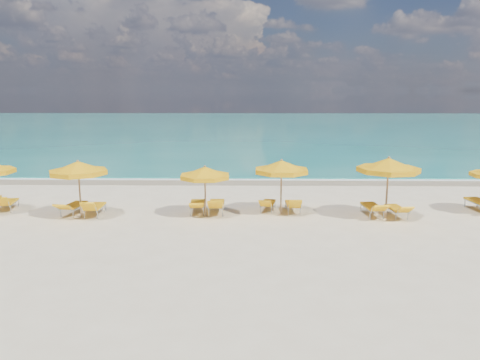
{
  "coord_description": "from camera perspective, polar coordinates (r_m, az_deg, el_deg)",
  "views": [
    {
      "loc": [
        0.34,
        -19.04,
        5.13
      ],
      "look_at": [
        0.0,
        1.5,
        1.2
      ],
      "focal_mm": 35.0,
      "sensor_mm": 36.0,
      "label": 1
    }
  ],
  "objects": [
    {
      "name": "lounger_5_left",
      "position": [
        20.23,
        15.84,
        -3.61
      ],
      "size": [
        0.74,
        1.96,
        0.76
      ],
      "rotation": [
        0.0,
        0.0,
        0.06
      ],
      "color": "#A5A8AD",
      "rests_on": "ground"
    },
    {
      "name": "lounger_5_right",
      "position": [
        20.39,
        18.55,
        -3.72
      ],
      "size": [
        0.74,
        1.77,
        0.7
      ],
      "rotation": [
        0.0,
        0.0,
        0.11
      ],
      "color": "#A5A8AD",
      "rests_on": "ground"
    },
    {
      "name": "lounger_3_left",
      "position": [
        20.07,
        -5.22,
        -3.37
      ],
      "size": [
        0.74,
        1.93,
        0.71
      ],
      "rotation": [
        0.0,
        0.0,
        0.07
      ],
      "color": "#A5A8AD",
      "rests_on": "ground"
    },
    {
      "name": "umbrella_2",
      "position": [
        20.01,
        -19.12,
        1.35
      ],
      "size": [
        2.44,
        2.44,
        2.39
      ],
      "rotation": [
        0.0,
        0.0,
        0.03
      ],
      "color": "#9F7B4F",
      "rests_on": "ground"
    },
    {
      "name": "lounger_4_left",
      "position": [
        20.37,
        3.42,
        -3.21
      ],
      "size": [
        0.83,
        1.68,
        0.69
      ],
      "rotation": [
        0.0,
        0.0,
        -0.2
      ],
      "color": "#A5A8AD",
      "rests_on": "ground"
    },
    {
      "name": "lounger_4_right",
      "position": [
        20.2,
        6.46,
        -3.35
      ],
      "size": [
        0.6,
        1.65,
        0.78
      ],
      "rotation": [
        0.0,
        0.0,
        0.02
      ],
      "color": "#A5A8AD",
      "rests_on": "ground"
    },
    {
      "name": "umbrella_3",
      "position": [
        19.13,
        -4.3,
        0.85
      ],
      "size": [
        2.69,
        2.69,
        2.14
      ],
      "rotation": [
        0.0,
        0.0,
        -0.33
      ],
      "color": "#9F7B4F",
      "rests_on": "ground"
    },
    {
      "name": "lounger_2_right",
      "position": [
        20.46,
        -17.27,
        -3.55
      ],
      "size": [
        0.65,
        1.78,
        0.83
      ],
      "rotation": [
        0.0,
        0.0,
        0.03
      ],
      "color": "#A5A8AD",
      "rests_on": "ground"
    },
    {
      "name": "umbrella_5",
      "position": [
        19.69,
        17.65,
        1.68
      ],
      "size": [
        2.98,
        2.98,
        2.55
      ],
      "rotation": [
        0.0,
        0.0,
        -0.21
      ],
      "color": "#9F7B4F",
      "rests_on": "ground"
    },
    {
      "name": "foam_line",
      "position": [
        27.72,
        0.23,
        0.16
      ],
      "size": [
        120.0,
        1.2,
        0.03
      ],
      "primitive_type": "cube",
      "color": "white",
      "rests_on": "ground"
    },
    {
      "name": "lounger_3_right",
      "position": [
        19.93,
        -2.89,
        -3.4
      ],
      "size": [
        0.68,
        1.95,
        0.82
      ],
      "rotation": [
        0.0,
        0.0,
        0.01
      ],
      "color": "#A5A8AD",
      "rests_on": "ground"
    },
    {
      "name": "umbrella_4",
      "position": [
        19.54,
        5.07,
        1.57
      ],
      "size": [
        3.07,
        3.07,
        2.35
      ],
      "rotation": [
        0.0,
        0.0,
        -0.43
      ],
      "color": "#9F7B4F",
      "rests_on": "ground"
    },
    {
      "name": "whitecap_far",
      "position": [
        44.02,
        10.99,
        3.94
      ],
      "size": [
        18.0,
        0.3,
        0.05
      ],
      "primitive_type": "cube",
      "color": "white",
      "rests_on": "ground"
    },
    {
      "name": "wet_sand_band",
      "position": [
        26.94,
        0.21,
        -0.15
      ],
      "size": [
        120.0,
        2.6,
        0.01
      ],
      "primitive_type": "cube",
      "color": "tan",
      "rests_on": "ground"
    },
    {
      "name": "lounger_1_right",
      "position": [
        22.79,
        -26.41,
        -2.79
      ],
      "size": [
        0.83,
        1.7,
        0.8
      ],
      "rotation": [
        0.0,
        0.0,
        0.17
      ],
      "color": "#A5A8AD",
      "rests_on": "ground"
    },
    {
      "name": "lounger_2_left",
      "position": [
        20.95,
        -19.62,
        -3.36
      ],
      "size": [
        0.85,
        1.94,
        0.71
      ],
      "rotation": [
        0.0,
        0.0,
        -0.14
      ],
      "color": "#A5A8AD",
      "rests_on": "ground"
    },
    {
      "name": "whitecap_near",
      "position": [
        36.95,
        -8.95,
        2.72
      ],
      "size": [
        14.0,
        0.36,
        0.05
      ],
      "primitive_type": "cube",
      "color": "white",
      "rests_on": "ground"
    },
    {
      "name": "ocean",
      "position": [
        67.24,
        0.66,
        6.45
      ],
      "size": [
        120.0,
        80.0,
        0.3
      ],
      "primitive_type": "cube",
      "color": "#157971",
      "rests_on": "ground"
    },
    {
      "name": "ground_plane",
      "position": [
        19.72,
        -0.07,
        -4.25
      ],
      "size": [
        120.0,
        120.0,
        0.0
      ],
      "primitive_type": "plane",
      "color": "beige"
    }
  ]
}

